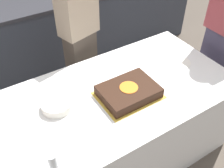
{
  "coord_description": "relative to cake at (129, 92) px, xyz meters",
  "views": [
    {
      "loc": [
        -0.67,
        -1.22,
        2.13
      ],
      "look_at": [
        0.1,
        0.0,
        0.87
      ],
      "focal_mm": 42.0,
      "sensor_mm": 36.0,
      "label": 1
    }
  ],
  "objects": [
    {
      "name": "plate_stack",
      "position": [
        -0.5,
        0.17,
        -0.01
      ],
      "size": [
        0.22,
        0.22,
        0.06
      ],
      "color": "white",
      "rests_on": "dining_table"
    },
    {
      "name": "ground_plane",
      "position": [
        -0.19,
        0.08,
        -0.81
      ],
      "size": [
        14.0,
        14.0,
        0.0
      ],
      "primitive_type": "plane",
      "color": "brown"
    },
    {
      "name": "side_plate_right_edge",
      "position": [
        0.61,
        0.11,
        -0.04
      ],
      "size": [
        0.21,
        0.21,
        0.0
      ],
      "color": "white",
      "rests_on": "dining_table"
    },
    {
      "name": "dining_table",
      "position": [
        -0.19,
        0.08,
        -0.43
      ],
      "size": [
        2.15,
        0.99,
        0.77
      ],
      "color": "silver",
      "rests_on": "ground_plane"
    },
    {
      "name": "wine_glass",
      "position": [
        -0.72,
        -0.33,
        0.1
      ],
      "size": [
        0.06,
        0.06,
        0.2
      ],
      "color": "white",
      "rests_on": "dining_table"
    },
    {
      "name": "person_seated_right",
      "position": [
        1.11,
        0.08,
        0.1
      ],
      "size": [
        0.21,
        0.35,
        1.73
      ],
      "rotation": [
        0.0,
        0.0,
        -1.57
      ],
      "color": "#383347",
      "rests_on": "ground_plane"
    },
    {
      "name": "back_counter",
      "position": [
        -0.19,
        1.65,
        -0.35
      ],
      "size": [
        4.4,
        0.58,
        0.92
      ],
      "color": "#333842",
      "rests_on": "ground_plane"
    },
    {
      "name": "person_cutting_cake",
      "position": [
        -0.0,
        0.79,
        0.07
      ],
      "size": [
        0.37,
        0.28,
        1.69
      ],
      "rotation": [
        0.0,
        0.0,
        -2.88
      ],
      "color": "#4C4238",
      "rests_on": "ground_plane"
    },
    {
      "name": "cake",
      "position": [
        0.0,
        0.0,
        0.0
      ],
      "size": [
        0.46,
        0.35,
        0.08
      ],
      "color": "gold",
      "rests_on": "dining_table"
    },
    {
      "name": "side_plate_near_cake",
      "position": [
        -0.1,
        0.31,
        -0.04
      ],
      "size": [
        0.21,
        0.21,
        0.0
      ],
      "color": "white",
      "rests_on": "dining_table"
    }
  ]
}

